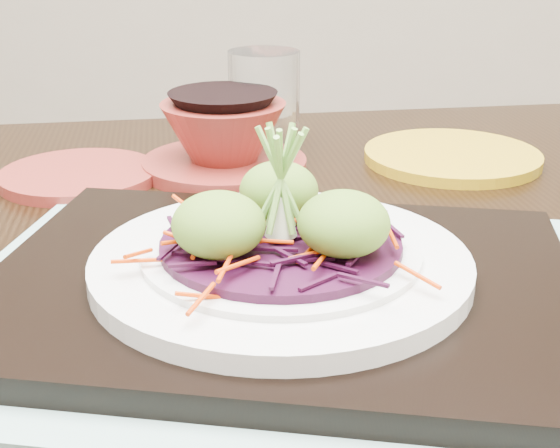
{
  "coord_description": "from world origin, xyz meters",
  "views": [
    {
      "loc": [
        0.08,
        -0.5,
        1.03
      ],
      "look_at": [
        0.09,
        -0.02,
        0.84
      ],
      "focal_mm": 50.0,
      "sensor_mm": 36.0,
      "label": 1
    }
  ],
  "objects_px": {
    "terracotta_side_plate": "(79,175)",
    "dining_table": "(301,376)",
    "white_plate": "(281,262)",
    "terracotta_bowl_set": "(224,141)",
    "serving_tray": "(281,285)",
    "water_glass": "(264,102)",
    "yellow_plate": "(452,156)"
  },
  "relations": [
    {
      "from": "serving_tray",
      "to": "terracotta_bowl_set",
      "type": "xyz_separation_m",
      "value": [
        -0.05,
        0.28,
        0.02
      ]
    },
    {
      "from": "white_plate",
      "to": "terracotta_bowl_set",
      "type": "bearing_deg",
      "value": 99.74
    },
    {
      "from": "white_plate",
      "to": "terracotta_side_plate",
      "type": "height_order",
      "value": "white_plate"
    },
    {
      "from": "dining_table",
      "to": "yellow_plate",
      "type": "distance_m",
      "value": 0.3
    },
    {
      "from": "terracotta_side_plate",
      "to": "terracotta_bowl_set",
      "type": "bearing_deg",
      "value": 11.48
    },
    {
      "from": "serving_tray",
      "to": "white_plate",
      "type": "xyz_separation_m",
      "value": [
        0.0,
        0.0,
        0.02
      ]
    },
    {
      "from": "dining_table",
      "to": "yellow_plate",
      "type": "bearing_deg",
      "value": 47.04
    },
    {
      "from": "water_glass",
      "to": "serving_tray",
      "type": "bearing_deg",
      "value": -88.66
    },
    {
      "from": "terracotta_side_plate",
      "to": "white_plate",
      "type": "bearing_deg",
      "value": -53.7
    },
    {
      "from": "terracotta_bowl_set",
      "to": "yellow_plate",
      "type": "relative_size",
      "value": 0.92
    },
    {
      "from": "terracotta_bowl_set",
      "to": "white_plate",
      "type": "bearing_deg",
      "value": -80.26
    },
    {
      "from": "white_plate",
      "to": "yellow_plate",
      "type": "relative_size",
      "value": 1.37
    },
    {
      "from": "dining_table",
      "to": "terracotta_side_plate",
      "type": "distance_m",
      "value": 0.29
    },
    {
      "from": "yellow_plate",
      "to": "dining_table",
      "type": "bearing_deg",
      "value": -125.76
    },
    {
      "from": "terracotta_side_plate",
      "to": "water_glass",
      "type": "xyz_separation_m",
      "value": [
        0.17,
        0.09,
        0.05
      ]
    },
    {
      "from": "serving_tray",
      "to": "terracotta_side_plate",
      "type": "relative_size",
      "value": 2.53
    },
    {
      "from": "white_plate",
      "to": "terracotta_bowl_set",
      "type": "distance_m",
      "value": 0.28
    },
    {
      "from": "white_plate",
      "to": "water_glass",
      "type": "height_order",
      "value": "water_glass"
    },
    {
      "from": "dining_table",
      "to": "yellow_plate",
      "type": "relative_size",
      "value": 7.75
    },
    {
      "from": "dining_table",
      "to": "terracotta_bowl_set",
      "type": "xyz_separation_m",
      "value": [
        -0.07,
        0.2,
        0.14
      ]
    },
    {
      "from": "serving_tray",
      "to": "terracotta_side_plate",
      "type": "distance_m",
      "value": 0.31
    },
    {
      "from": "terracotta_side_plate",
      "to": "terracotta_bowl_set",
      "type": "height_order",
      "value": "terracotta_bowl_set"
    },
    {
      "from": "terracotta_bowl_set",
      "to": "yellow_plate",
      "type": "xyz_separation_m",
      "value": [
        0.23,
        0.02,
        -0.02
      ]
    },
    {
      "from": "dining_table",
      "to": "terracotta_side_plate",
      "type": "xyz_separation_m",
      "value": [
        -0.2,
        0.18,
        0.11
      ]
    },
    {
      "from": "dining_table",
      "to": "white_plate",
      "type": "bearing_deg",
      "value": -111.09
    },
    {
      "from": "terracotta_side_plate",
      "to": "terracotta_bowl_set",
      "type": "distance_m",
      "value": 0.14
    },
    {
      "from": "terracotta_bowl_set",
      "to": "terracotta_side_plate",
      "type": "bearing_deg",
      "value": -168.52
    },
    {
      "from": "terracotta_side_plate",
      "to": "terracotta_bowl_set",
      "type": "xyz_separation_m",
      "value": [
        0.14,
        0.03,
        0.02
      ]
    },
    {
      "from": "white_plate",
      "to": "yellow_plate",
      "type": "height_order",
      "value": "white_plate"
    },
    {
      "from": "water_glass",
      "to": "yellow_plate",
      "type": "xyz_separation_m",
      "value": [
        0.19,
        -0.04,
        -0.05
      ]
    },
    {
      "from": "terracotta_side_plate",
      "to": "dining_table",
      "type": "bearing_deg",
      "value": -41.1
    },
    {
      "from": "terracotta_side_plate",
      "to": "serving_tray",
      "type": "bearing_deg",
      "value": -53.7
    }
  ]
}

